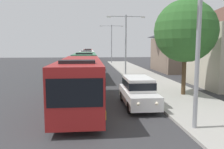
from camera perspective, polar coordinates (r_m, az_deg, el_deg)
bus_lead at (r=14.77m, az=-7.86°, el=-1.56°), size 2.58×10.89×3.21m
bus_second_in_line at (r=27.78m, az=-6.73°, el=2.47°), size 2.58×11.53×3.21m
bus_middle at (r=41.18m, az=-6.31°, el=3.95°), size 2.58×10.47×3.21m
bus_fourth_in_line at (r=54.11m, az=-6.10°, el=4.68°), size 2.58×12.43×3.21m
bus_rear at (r=68.27m, az=-5.97°, el=5.17°), size 2.58×11.99×3.21m
white_suv at (r=14.90m, az=6.53°, el=-4.02°), size 1.86×5.02×1.90m
streetlamp_near at (r=10.96m, az=21.14°, el=15.19°), size 5.43×0.28×8.91m
streetlamp_mid at (r=30.96m, az=3.47°, el=9.03°), size 5.11×0.28×7.90m
streetlamp_far at (r=51.65m, az=-0.12°, el=8.61°), size 5.28×0.28×8.51m
roadside_tree at (r=18.43m, az=17.93°, el=10.30°), size 4.74×4.74×7.27m
house_distant_gabled at (r=37.42m, az=17.26°, el=6.27°), size 8.08×9.70×7.03m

